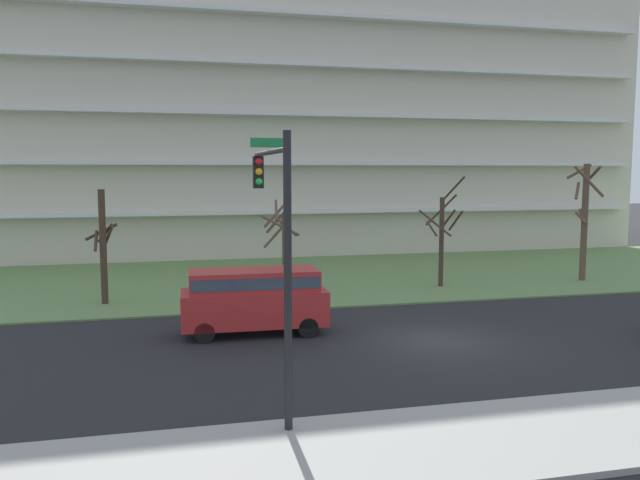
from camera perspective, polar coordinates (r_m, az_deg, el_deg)
ground at (r=22.84m, az=10.59°, el=-8.89°), size 160.00×160.00×0.00m
sidewalk_curb_near at (r=16.21m, az=22.57°, el=-15.35°), size 80.00×4.00×0.15m
grass_lawn_strip at (r=35.78m, az=1.44°, el=-3.24°), size 80.00×16.00×0.08m
apartment_building at (r=49.43m, az=-2.86°, el=10.48°), size 50.93×13.61×19.21m
tree_far_left at (r=29.49m, az=-18.81°, el=-0.50°), size 1.42×1.19×5.11m
tree_left at (r=30.37m, az=-3.34°, el=-0.34°), size 1.79×2.31×4.54m
tree_center at (r=32.72m, az=10.88°, el=0.57°), size 2.33×2.32×5.65m
tree_right at (r=36.63m, az=22.55°, el=1.98°), size 1.77×1.82×6.29m
van_red_near_left at (r=23.25m, az=-5.91°, el=-5.01°), size 5.26×2.16×2.36m
traffic_signal_mast at (r=15.35m, az=-3.99°, el=1.24°), size 0.90×4.90×6.76m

